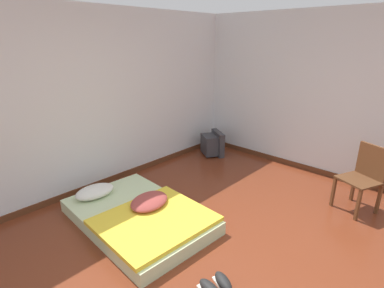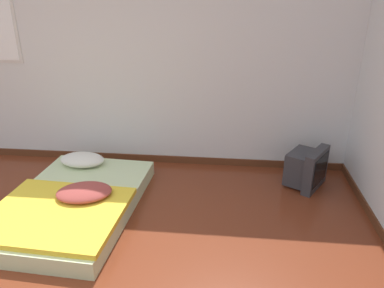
{
  "view_description": "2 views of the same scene",
  "coord_description": "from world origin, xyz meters",
  "px_view_note": "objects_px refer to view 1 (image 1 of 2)",
  "views": [
    {
      "loc": [
        -1.89,
        -1.19,
        2.16
      ],
      "look_at": [
        1.19,
        1.69,
        0.67
      ],
      "focal_mm": 28.0,
      "sensor_mm": 36.0,
      "label": 1
    },
    {
      "loc": [
        1.51,
        -1.63,
        2.11
      ],
      "look_at": [
        1.13,
        1.9,
        0.61
      ],
      "focal_mm": 35.0,
      "sensor_mm": 36.0,
      "label": 2
    }
  ],
  "objects_px": {
    "mattress_bed": "(138,215)",
    "sneaker_pair": "(217,286)",
    "crt_tv": "(213,144)",
    "wooden_chair": "(365,173)"
  },
  "relations": [
    {
      "from": "wooden_chair",
      "to": "sneaker_pair",
      "type": "height_order",
      "value": "wooden_chair"
    },
    {
      "from": "sneaker_pair",
      "to": "crt_tv",
      "type": "bearing_deg",
      "value": 39.9
    },
    {
      "from": "crt_tv",
      "to": "wooden_chair",
      "type": "bearing_deg",
      "value": -94.01
    },
    {
      "from": "mattress_bed",
      "to": "wooden_chair",
      "type": "height_order",
      "value": "wooden_chair"
    },
    {
      "from": "mattress_bed",
      "to": "sneaker_pair",
      "type": "relative_size",
      "value": 5.83
    },
    {
      "from": "crt_tv",
      "to": "mattress_bed",
      "type": "bearing_deg",
      "value": -161.78
    },
    {
      "from": "crt_tv",
      "to": "sneaker_pair",
      "type": "relative_size",
      "value": 1.72
    },
    {
      "from": "mattress_bed",
      "to": "wooden_chair",
      "type": "xyz_separation_m",
      "value": [
        2.23,
        -1.89,
        0.4
      ]
    },
    {
      "from": "mattress_bed",
      "to": "sneaker_pair",
      "type": "xyz_separation_m",
      "value": [
        -0.17,
        -1.37,
        -0.06
      ]
    },
    {
      "from": "wooden_chair",
      "to": "sneaker_pair",
      "type": "bearing_deg",
      "value": 167.84
    }
  ]
}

